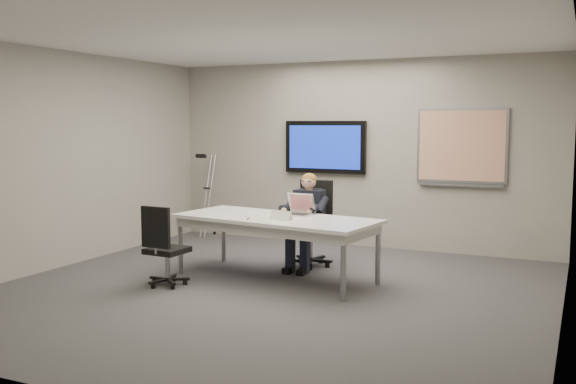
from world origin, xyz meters
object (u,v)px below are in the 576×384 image
at_px(office_chair_near, 165,261).
at_px(laptop, 298,209).
at_px(office_chair_far, 312,239).
at_px(conference_table, 276,224).
at_px(seated_person, 305,231).

bearing_deg(office_chair_near, laptop, -133.57).
relative_size(office_chair_far, office_chair_near, 1.19).
xyz_separation_m(conference_table, office_chair_far, (0.10, 0.87, -0.32)).
bearing_deg(seated_person, office_chair_near, -127.92).
bearing_deg(conference_table, seated_person, 88.32).
height_order(seated_person, laptop, seated_person).
bearing_deg(seated_person, conference_table, -100.62).
xyz_separation_m(conference_table, seated_person, (0.10, 0.62, -0.17)).
height_order(office_chair_far, office_chair_near, office_chair_far).
height_order(office_chair_near, seated_person, seated_person).
relative_size(conference_table, laptop, 6.57).
bearing_deg(office_chair_near, seated_person, -124.53).
distance_m(office_chair_far, laptop, 0.75).
xyz_separation_m(office_chair_far, laptop, (0.07, -0.58, 0.47)).
height_order(office_chair_far, laptop, office_chair_far).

